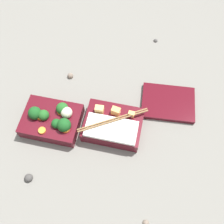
% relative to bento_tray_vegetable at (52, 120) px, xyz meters
% --- Properties ---
extents(ground_plane, '(3.00, 3.00, 0.00)m').
position_rel_bento_tray_vegetable_xyz_m(ground_plane, '(0.08, -0.00, -0.03)').
color(ground_plane, slate).
extents(bento_tray_vegetable, '(0.18, 0.14, 0.08)m').
position_rel_bento_tray_vegetable_xyz_m(bento_tray_vegetable, '(0.00, 0.00, 0.00)').
color(bento_tray_vegetable, '#510F19').
rests_on(bento_tray_vegetable, ground_plane).
extents(bento_tray_rice, '(0.20, 0.14, 0.07)m').
position_rel_bento_tray_vegetable_xyz_m(bento_tray_rice, '(0.19, 0.02, -0.00)').
color(bento_tray_rice, '#510F19').
rests_on(bento_tray_rice, ground_plane).
extents(bento_lid, '(0.19, 0.15, 0.02)m').
position_rel_bento_tray_vegetable_xyz_m(bento_lid, '(0.36, 0.15, -0.02)').
color(bento_lid, '#510F19').
rests_on(bento_lid, ground_plane).
extents(pebble_0, '(0.02, 0.02, 0.02)m').
position_rel_bento_tray_vegetable_xyz_m(pebble_0, '(0.34, -0.24, -0.03)').
color(pebble_0, '#7A6B5B').
rests_on(pebble_0, ground_plane).
extents(pebble_1, '(0.02, 0.02, 0.02)m').
position_rel_bento_tray_vegetable_xyz_m(pebble_1, '(-0.02, -0.19, -0.02)').
color(pebble_1, '#474442').
rests_on(pebble_1, ground_plane).
extents(pebble_2, '(0.02, 0.02, 0.02)m').
position_rel_bento_tray_vegetable_xyz_m(pebble_2, '(0.28, 0.43, -0.03)').
color(pebble_2, '#474442').
rests_on(pebble_2, ground_plane).
extents(pebble_3, '(0.02, 0.02, 0.02)m').
position_rel_bento_tray_vegetable_xyz_m(pebble_3, '(0.00, 0.19, -0.03)').
color(pebble_3, '#7A6B5B').
rests_on(pebble_3, ground_plane).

